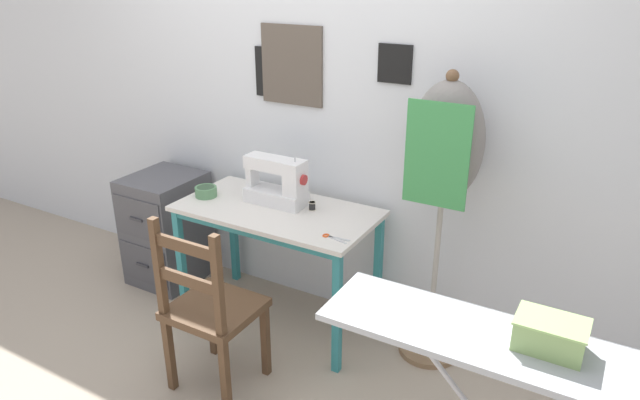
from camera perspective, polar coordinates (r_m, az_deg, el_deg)
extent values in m
plane|color=tan|center=(3.27, -6.83, -14.09)|extent=(14.00, 14.00, 0.00)
cube|color=silver|center=(3.22, -1.15, 10.58)|extent=(10.00, 0.05, 2.55)
cube|color=brown|center=(3.21, -2.85, 13.30)|extent=(0.38, 0.02, 0.43)
cube|color=black|center=(3.32, -5.41, 12.63)|extent=(0.14, 0.01, 0.28)
cube|color=black|center=(2.93, 7.49, 13.34)|extent=(0.18, 0.01, 0.19)
cube|color=silver|center=(3.12, -4.35, -1.06)|extent=(1.10, 0.57, 0.02)
cube|color=teal|center=(2.95, -6.96, -3.28)|extent=(1.02, 0.03, 0.04)
cube|color=teal|center=(3.40, -13.68, -6.24)|extent=(0.04, 0.04, 0.69)
cube|color=teal|center=(2.87, 1.72, -11.31)|extent=(0.04, 0.04, 0.69)
cube|color=teal|center=(3.72, -8.63, -3.19)|extent=(0.04, 0.04, 0.69)
cube|color=teal|center=(3.25, 5.81, -7.10)|extent=(0.04, 0.04, 0.69)
cube|color=white|center=(3.17, -4.42, 0.34)|extent=(0.35, 0.15, 0.08)
cube|color=white|center=(3.05, -2.49, 2.19)|extent=(0.09, 0.13, 0.19)
cube|color=white|center=(3.11, -4.87, 3.66)|extent=(0.30, 0.11, 0.07)
cube|color=white|center=(3.22, -6.77, 2.47)|extent=(0.04, 0.08, 0.12)
cylinder|color=#B22D2D|center=(3.03, -1.64, 2.02)|extent=(0.02, 0.06, 0.06)
cylinder|color=#99999E|center=(3.02, -2.52, 4.05)|extent=(0.01, 0.01, 0.02)
cylinder|color=#56895B|center=(3.32, -11.33, 0.83)|extent=(0.12, 0.12, 0.06)
cylinder|color=#2F4B32|center=(3.31, -11.37, 1.24)|extent=(0.10, 0.10, 0.01)
cube|color=silver|center=(2.77, 1.92, -3.88)|extent=(0.11, 0.02, 0.00)
cube|color=silver|center=(2.76, 1.75, -4.00)|extent=(0.11, 0.04, 0.00)
torus|color=#DB511E|center=(2.79, 0.57, -3.59)|extent=(0.03, 0.03, 0.01)
torus|color=#DB511E|center=(2.80, 0.62, -3.55)|extent=(0.03, 0.03, 0.01)
cylinder|color=black|center=(3.08, -0.78, -0.60)|extent=(0.03, 0.03, 0.04)
cylinder|color=beige|center=(3.07, -0.79, -0.24)|extent=(0.04, 0.04, 0.00)
cylinder|color=beige|center=(3.09, -0.78, -0.96)|extent=(0.04, 0.04, 0.00)
cube|color=#513823|center=(2.81, -10.44, -10.65)|extent=(0.40, 0.38, 0.04)
cube|color=#513823|center=(3.13, -10.70, -11.78)|extent=(0.04, 0.04, 0.40)
cube|color=#513823|center=(2.95, -5.47, -13.79)|extent=(0.04, 0.04, 0.40)
cube|color=#513823|center=(2.94, -14.81, -14.67)|extent=(0.04, 0.04, 0.40)
cube|color=#513823|center=(2.75, -9.46, -17.11)|extent=(0.04, 0.04, 0.40)
cube|color=#513823|center=(2.68, -15.83, -6.42)|extent=(0.04, 0.04, 0.48)
cube|color=#513823|center=(2.47, -10.17, -8.48)|extent=(0.04, 0.04, 0.48)
cube|color=#513823|center=(2.51, -13.41, -4.56)|extent=(0.34, 0.02, 0.06)
cube|color=#513823|center=(2.59, -13.07, -7.88)|extent=(0.34, 0.02, 0.06)
cube|color=#4C4C51|center=(3.83, -15.01, -2.72)|extent=(0.41, 0.46, 0.71)
cube|color=#46464B|center=(3.63, -17.80, -1.82)|extent=(0.38, 0.01, 0.26)
cube|color=#333338|center=(3.62, -17.92, -1.88)|extent=(0.10, 0.01, 0.02)
cube|color=#46464B|center=(3.76, -17.24, -6.18)|extent=(0.38, 0.01, 0.26)
cube|color=#333338|center=(3.76, -17.35, -6.24)|extent=(0.10, 0.01, 0.02)
cylinder|color=#846647|center=(3.25, 10.78, -14.38)|extent=(0.32, 0.32, 0.03)
cylinder|color=#ADA89E|center=(2.98, 11.46, -6.83)|extent=(0.03, 0.03, 0.95)
ellipsoid|color=gray|center=(2.72, 12.55, 5.70)|extent=(0.35, 0.25, 0.58)
sphere|color=brown|center=(2.65, 13.11, 11.99)|extent=(0.06, 0.06, 0.06)
cube|color=#3D934C|center=(2.61, 11.59, 4.39)|extent=(0.30, 0.01, 0.48)
cube|color=#ADB2B7|center=(1.99, 18.67, -13.75)|extent=(1.27, 0.34, 0.02)
cube|color=#8EB266|center=(1.98, 22.01, -12.46)|extent=(0.21, 0.14, 0.10)
cube|color=#9DC470|center=(1.95, 22.23, -11.19)|extent=(0.22, 0.15, 0.01)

